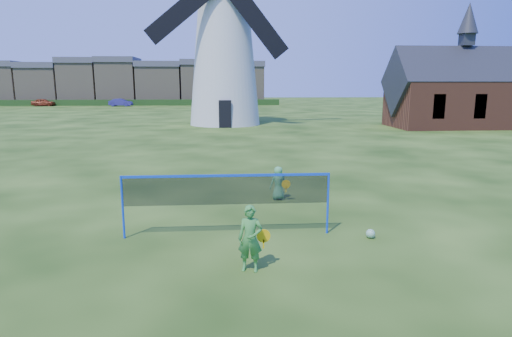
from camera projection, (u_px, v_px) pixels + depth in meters
The scene contains 11 objects.
ground at pixel (250, 229), 11.11m from camera, with size 220.00×220.00×0.00m, color black.
windmill at pixel (224, 49), 38.48m from camera, with size 13.20×6.37×18.90m.
chapel at pixel (462, 93), 36.76m from camera, with size 12.18×5.91×10.30m.
badminton_net at pixel (227, 191), 10.43m from camera, with size 5.05×0.05×1.55m.
player_girl at pixel (250, 239), 8.53m from camera, with size 0.69×0.42×1.35m.
player_boy at pixel (278, 183), 13.89m from camera, with size 0.65×0.45×1.08m.
play_ball at pixel (370, 234), 10.47m from camera, with size 0.22×0.22×0.22m, color green.
terraced_houses at pixel (104, 82), 79.20m from camera, with size 58.86×8.40×8.40m.
hedge at pixel (100, 103), 74.05m from camera, with size 62.00×0.80×1.00m, color #193814.
car_left at pixel (43, 102), 72.33m from camera, with size 1.48×3.68×1.25m, color maroon.
car_right at pixel (121, 103), 71.65m from camera, with size 1.33×3.82×1.26m, color navy.
Camera 1 is at (-0.60, -10.58, 3.69)m, focal length 30.23 mm.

